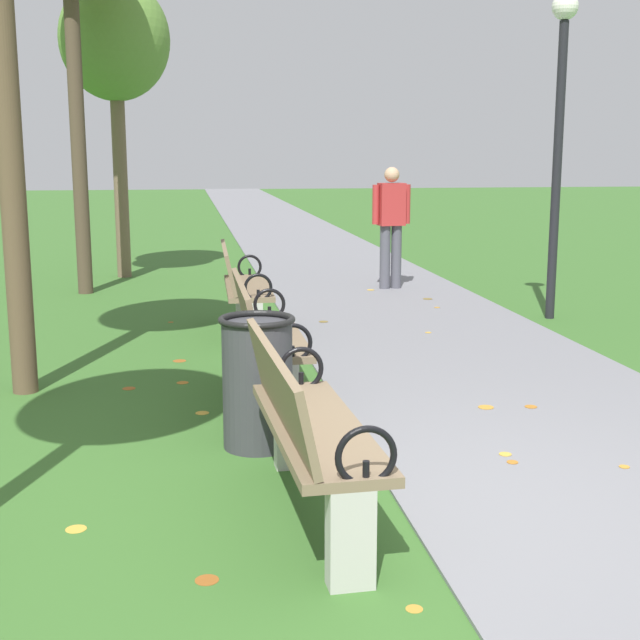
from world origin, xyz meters
The scene contains 10 objects.
ground_plane centered at (0.00, 0.00, 0.00)m, with size 80.00×80.00×0.00m, color #386628.
paved_walkway centered at (1.33, 18.00, 0.01)m, with size 2.66×44.00×0.02m, color slate.
park_bench_1 centered at (-0.50, 0.04, 0.49)m, with size 0.55×1.62×0.90m.
park_bench_2 centered at (-0.50, 2.28, 0.49)m, with size 0.48×1.60×0.90m.
park_bench_3 centered at (-0.50, 4.72, 0.49)m, with size 0.51×1.61×0.90m.
tree_4 centered at (-1.97, 9.14, 3.36)m, with size 1.56×1.56×4.27m.
pedestrian_walking centered at (1.67, 7.32, 0.93)m, with size 0.53×0.25×1.62m.
trash_bin centered at (-0.65, 1.19, 0.42)m, with size 0.48×0.48×0.84m.
lamp_post centered at (2.96, 5.02, 2.31)m, with size 0.28×0.28×3.48m.
scattered_leaves centered at (0.22, 2.61, 0.01)m, with size 4.46×8.22×0.02m.
Camera 1 is at (-1.08, -4.11, 1.84)m, focal length 49.11 mm.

